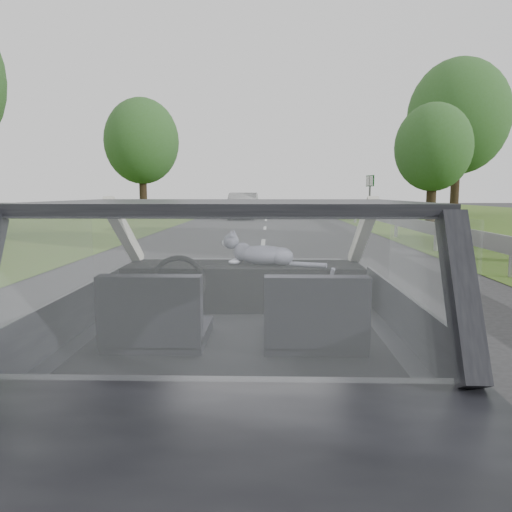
# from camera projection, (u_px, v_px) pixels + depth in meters

# --- Properties ---
(ground) EXTENTS (140.00, 140.00, 0.00)m
(ground) POSITION_uv_depth(u_px,v_px,m) (239.00, 449.00, 2.90)
(ground) COLOR #3C3C3E
(ground) RESTS_ON ground
(subject_car) EXTENTS (1.80, 4.00, 1.45)m
(subject_car) POSITION_uv_depth(u_px,v_px,m) (238.00, 328.00, 2.81)
(subject_car) COLOR black
(subject_car) RESTS_ON ground
(dashboard) EXTENTS (1.58, 0.45, 0.30)m
(dashboard) POSITION_uv_depth(u_px,v_px,m) (244.00, 286.00, 3.41)
(dashboard) COLOR black
(dashboard) RESTS_ON subject_car
(driver_seat) EXTENTS (0.50, 0.72, 0.42)m
(driver_seat) POSITION_uv_depth(u_px,v_px,m) (155.00, 313.00, 2.51)
(driver_seat) COLOR black
(driver_seat) RESTS_ON subject_car
(passenger_seat) EXTENTS (0.50, 0.72, 0.42)m
(passenger_seat) POSITION_uv_depth(u_px,v_px,m) (314.00, 314.00, 2.49)
(passenger_seat) COLOR black
(passenger_seat) RESTS_ON subject_car
(steering_wheel) EXTENTS (0.36, 0.36, 0.04)m
(steering_wheel) POSITION_uv_depth(u_px,v_px,m) (178.00, 283.00, 3.12)
(steering_wheel) COLOR black
(steering_wheel) RESTS_ON dashboard
(cat) EXTENTS (0.54, 0.28, 0.23)m
(cat) POSITION_uv_depth(u_px,v_px,m) (264.00, 254.00, 3.34)
(cat) COLOR slate
(cat) RESTS_ON dashboard
(guardrail) EXTENTS (0.05, 90.00, 0.32)m
(guardrail) POSITION_uv_depth(u_px,v_px,m) (432.00, 228.00, 12.63)
(guardrail) COLOR #A0A0A0
(guardrail) RESTS_ON ground
(other_car) EXTENTS (1.91, 4.55, 1.48)m
(other_car) POSITION_uv_depth(u_px,v_px,m) (243.00, 206.00, 28.16)
(other_car) COLOR #AFAFB1
(other_car) RESTS_ON ground
(highway_sign) EXTENTS (0.29, 0.94, 2.36)m
(highway_sign) POSITION_uv_depth(u_px,v_px,m) (370.00, 198.00, 25.63)
(highway_sign) COLOR #11541C
(highway_sign) RESTS_ON ground
(tree_2) EXTENTS (4.53, 4.53, 5.69)m
(tree_2) POSITION_uv_depth(u_px,v_px,m) (433.00, 165.00, 24.64)
(tree_2) COLOR #2A521E
(tree_2) RESTS_ON ground
(tree_3) EXTENTS (7.93, 7.93, 9.84)m
(tree_3) POSITION_uv_depth(u_px,v_px,m) (457.00, 140.00, 32.70)
(tree_3) COLOR #2A521E
(tree_3) RESTS_ON ground
(tree_6) EXTENTS (6.65, 6.65, 7.62)m
(tree_6) POSITION_uv_depth(u_px,v_px,m) (142.00, 158.00, 33.98)
(tree_6) COLOR #2A521E
(tree_6) RESTS_ON ground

